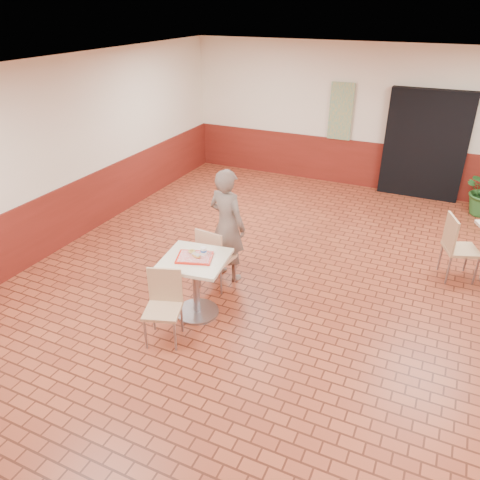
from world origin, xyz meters
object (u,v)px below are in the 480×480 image
at_px(serving_tray, 195,257).
at_px(ring_donut, 192,251).
at_px(main_table, 196,277).
at_px(chair_second_left, 457,244).
at_px(customer, 227,225).
at_px(paper_cup, 204,251).
at_px(chair_main_back, 214,255).
at_px(long_john_donut, 196,256).
at_px(chair_main_front, 164,302).

bearing_deg(serving_tray, ring_donut, 137.23).
bearing_deg(main_table, chair_second_left, 38.54).
height_order(customer, paper_cup, customer).
height_order(chair_main_back, customer, customer).
bearing_deg(chair_second_left, customer, 94.04).
height_order(customer, chair_second_left, customer).
distance_m(chair_main_back, customer, 0.48).
bearing_deg(main_table, paper_cup, 48.35).
xyz_separation_m(ring_donut, long_john_donut, (0.11, -0.09, 0.01)).
distance_m(chair_main_front, long_john_donut, 0.70).
distance_m(customer, paper_cup, 0.94).
relative_size(chair_main_back, paper_cup, 9.33).
xyz_separation_m(main_table, chair_second_left, (3.02, 2.40, -0.01)).
height_order(paper_cup, chair_second_left, chair_second_left).
relative_size(customer, chair_second_left, 1.72).
height_order(chair_main_front, paper_cup, paper_cup).
bearing_deg(main_table, long_john_donut, -15.43).
bearing_deg(ring_donut, long_john_donut, -37.34).
xyz_separation_m(main_table, long_john_donut, (0.03, -0.01, 0.32)).
height_order(main_table, paper_cup, paper_cup).
height_order(main_table, ring_donut, ring_donut).
relative_size(main_table, chair_second_left, 0.85).
bearing_deg(ring_donut, main_table, -42.77).
xyz_separation_m(chair_main_back, long_john_donut, (0.11, -0.67, 0.36)).
xyz_separation_m(customer, serving_tray, (0.04, -1.02, 0.00)).
xyz_separation_m(customer, ring_donut, (-0.04, -0.94, 0.03)).
distance_m(main_table, ring_donut, 0.34).
bearing_deg(chair_main_front, main_table, 60.64).
xyz_separation_m(chair_main_front, long_john_donut, (0.14, 0.57, 0.38)).
xyz_separation_m(chair_main_back, ring_donut, (0.00, -0.59, 0.36)).
xyz_separation_m(serving_tray, paper_cup, (0.08, 0.09, 0.07)).
bearing_deg(paper_cup, chair_main_back, 106.17).
xyz_separation_m(main_table, chair_main_back, (-0.08, 0.67, -0.04)).
xyz_separation_m(chair_main_back, chair_second_left, (3.10, 1.74, 0.03)).
relative_size(serving_tray, chair_second_left, 0.45).
relative_size(chair_main_back, long_john_donut, 6.08).
distance_m(chair_main_back, ring_donut, 0.69).
relative_size(chair_main_back, serving_tray, 2.14).
distance_m(customer, serving_tray, 1.02).
xyz_separation_m(chair_main_back, customer, (0.04, 0.35, 0.32)).
bearing_deg(chair_second_left, paper_cup, 107.87).
relative_size(main_table, long_john_donut, 5.42).
distance_m(customer, ring_donut, 0.94).
distance_m(chair_main_front, chair_second_left, 4.32).
xyz_separation_m(serving_tray, long_john_donut, (0.03, -0.01, 0.03)).
bearing_deg(chair_main_front, customer, 69.04).
height_order(chair_main_front, chair_main_back, chair_main_back).
bearing_deg(chair_main_front, chair_second_left, 25.18).
distance_m(ring_donut, chair_second_left, 3.89).
height_order(chair_main_back, chair_second_left, chair_second_left).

